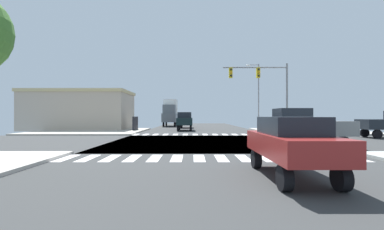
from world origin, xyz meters
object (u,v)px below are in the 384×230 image
object	(u,v)px
suv_nearside_1	(185,120)
pickup_queued_2	(303,126)
traffic_signal_mast	(263,82)
street_lamp	(257,91)
sedan_trailing_2	(291,141)
box_truck_leading_1	(170,112)
bank_building	(80,110)
sedan_farside_1	(186,121)

from	to	relation	value
suv_nearside_1	pickup_queued_2	size ratio (longest dim) A/B	0.90
traffic_signal_mast	street_lamp	size ratio (longest dim) A/B	0.82
sedan_trailing_2	pickup_queued_2	bearing A→B (deg)	64.27
suv_nearside_1	box_truck_leading_1	size ratio (longest dim) A/B	0.64
street_lamp	traffic_signal_mast	bearing A→B (deg)	-100.09
pickup_queued_2	bank_building	bearing A→B (deg)	48.19
pickup_queued_2	street_lamp	bearing A→B (deg)	-5.93
sedan_trailing_2	sedan_farside_1	bearing A→B (deg)	97.03
bank_building	traffic_signal_mast	bearing A→B (deg)	-21.68
bank_building	pickup_queued_2	size ratio (longest dim) A/B	2.88
traffic_signal_mast	suv_nearside_1	size ratio (longest dim) A/B	1.56
box_truck_leading_1	suv_nearside_1	bearing A→B (deg)	102.22
street_lamp	sedan_trailing_2	world-z (taller)	street_lamp
pickup_queued_2	box_truck_leading_1	world-z (taller)	box_truck_leading_1
bank_building	sedan_farside_1	size ratio (longest dim) A/B	3.41
pickup_queued_2	box_truck_leading_1	xyz separation A→B (m)	(-10.59, 31.65, 1.27)
sedan_farside_1	pickup_queued_2	size ratio (longest dim) A/B	0.84
suv_nearside_1	sedan_trailing_2	size ratio (longest dim) A/B	1.07
sedan_trailing_2	suv_nearside_1	bearing A→B (deg)	99.01
suv_nearside_1	sedan_farside_1	xyz separation A→B (m)	(0.00, 7.19, -0.28)
sedan_trailing_2	box_truck_leading_1	bearing A→B (deg)	100.15
sedan_trailing_2	traffic_signal_mast	bearing A→B (deg)	77.30
suv_nearside_1	traffic_signal_mast	bearing A→B (deg)	138.15
traffic_signal_mast	pickup_queued_2	world-z (taller)	traffic_signal_mast
traffic_signal_mast	sedan_farside_1	world-z (taller)	traffic_signal_mast
street_lamp	pickup_queued_2	xyz separation A→B (m)	(-1.97, -19.01, -3.90)
street_lamp	box_truck_leading_1	xyz separation A→B (m)	(-12.56, 12.64, -2.62)
street_lamp	suv_nearside_1	bearing A→B (deg)	-172.78
traffic_signal_mast	suv_nearside_1	distance (m)	11.50
sedan_farside_1	pickup_queued_2	bearing A→B (deg)	106.89
box_truck_leading_1	traffic_signal_mast	bearing A→B (deg)	117.69
sedan_farside_1	pickup_queued_2	distance (m)	26.11
sedan_farside_1	sedan_trailing_2	xyz separation A→B (m)	(4.00, -32.43, 0.00)
traffic_signal_mast	pickup_queued_2	bearing A→B (deg)	-92.56
street_lamp	sedan_farside_1	bearing A→B (deg)	147.98
street_lamp	sedan_farside_1	xyz separation A→B (m)	(-9.56, 5.98, -4.07)
traffic_signal_mast	bank_building	distance (m)	23.96
suv_nearside_1	sedan_farside_1	world-z (taller)	suv_nearside_1
suv_nearside_1	pickup_queued_2	bearing A→B (deg)	113.09
traffic_signal_mast	pickup_queued_2	size ratio (longest dim) A/B	1.41
suv_nearside_1	bank_building	bearing A→B (deg)	-6.40
pickup_queued_2	traffic_signal_mast	bearing A→B (deg)	-2.56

